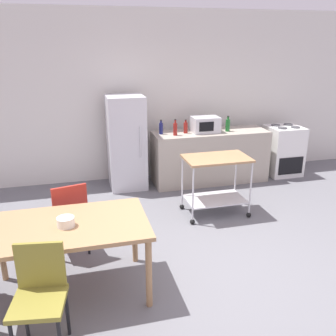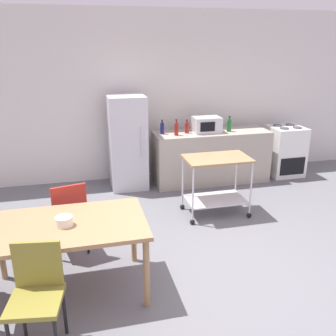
{
  "view_description": "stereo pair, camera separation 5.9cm",
  "coord_description": "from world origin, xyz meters",
  "px_view_note": "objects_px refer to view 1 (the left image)",
  "views": [
    {
      "loc": [
        -1.37,
        -3.21,
        2.37
      ],
      "look_at": [
        -0.23,
        1.2,
        0.8
      ],
      "focal_mm": 39.43,
      "sensor_mm": 36.0,
      "label": 1
    },
    {
      "loc": [
        -1.32,
        -3.22,
        2.37
      ],
      "look_at": [
        -0.23,
        1.2,
        0.8
      ],
      "focal_mm": 39.43,
      "sensor_mm": 36.0,
      "label": 2
    }
  ],
  "objects_px": {
    "stove_oven": "(283,150)",
    "kitchen_cart": "(216,176)",
    "bottle_soy_sauce": "(161,128)",
    "chair_olive": "(40,292)",
    "refrigerator": "(126,143)",
    "bottle_wine": "(186,127)",
    "dining_table": "(68,232)",
    "microwave": "(205,124)",
    "chair_red": "(69,213)",
    "bottle_sparkling_water": "(175,129)",
    "bottle_olive_oil": "(228,125)",
    "fruit_bowl": "(66,222)"
  },
  "relations": [
    {
      "from": "chair_olive",
      "to": "refrigerator",
      "type": "xyz_separation_m",
      "value": [
        1.19,
        3.34,
        0.26
      ]
    },
    {
      "from": "dining_table",
      "to": "bottle_sparkling_water",
      "type": "distance_m",
      "value": 3.06
    },
    {
      "from": "bottle_olive_oil",
      "to": "chair_olive",
      "type": "bearing_deg",
      "value": -132.5
    },
    {
      "from": "chair_red",
      "to": "stove_oven",
      "type": "xyz_separation_m",
      "value": [
        3.86,
        1.87,
        -0.07
      ]
    },
    {
      "from": "fruit_bowl",
      "to": "bottle_olive_oil",
      "type": "bearing_deg",
      "value": 43.62
    },
    {
      "from": "chair_red",
      "to": "bottle_olive_oil",
      "type": "xyz_separation_m",
      "value": [
        2.7,
        1.81,
        0.49
      ]
    },
    {
      "from": "stove_oven",
      "to": "kitchen_cart",
      "type": "height_order",
      "value": "stove_oven"
    },
    {
      "from": "chair_red",
      "to": "bottle_soy_sauce",
      "type": "xyz_separation_m",
      "value": [
        1.54,
        1.9,
        0.48
      ]
    },
    {
      "from": "chair_red",
      "to": "microwave",
      "type": "distance_m",
      "value": 3.0
    },
    {
      "from": "chair_red",
      "to": "bottle_soy_sauce",
      "type": "distance_m",
      "value": 2.49
    },
    {
      "from": "stove_oven",
      "to": "bottle_wine",
      "type": "distance_m",
      "value": 1.98
    },
    {
      "from": "fruit_bowl",
      "to": "bottle_wine",
      "type": "bearing_deg",
      "value": 53.27
    },
    {
      "from": "dining_table",
      "to": "microwave",
      "type": "bearing_deg",
      "value": 48.39
    },
    {
      "from": "stove_oven",
      "to": "bottle_olive_oil",
      "type": "bearing_deg",
      "value": -176.79
    },
    {
      "from": "refrigerator",
      "to": "bottle_wine",
      "type": "relative_size",
      "value": 6.77
    },
    {
      "from": "refrigerator",
      "to": "bottle_olive_oil",
      "type": "distance_m",
      "value": 1.76
    },
    {
      "from": "dining_table",
      "to": "chair_olive",
      "type": "xyz_separation_m",
      "value": [
        -0.23,
        -0.65,
        -0.15
      ]
    },
    {
      "from": "stove_oven",
      "to": "bottle_soy_sauce",
      "type": "xyz_separation_m",
      "value": [
        -2.32,
        0.03,
        0.55
      ]
    },
    {
      "from": "refrigerator",
      "to": "fruit_bowl",
      "type": "bearing_deg",
      "value": -109.56
    },
    {
      "from": "chair_olive",
      "to": "bottle_wine",
      "type": "height_order",
      "value": "bottle_wine"
    },
    {
      "from": "bottle_soy_sauce",
      "to": "bottle_sparkling_water",
      "type": "relative_size",
      "value": 0.9
    },
    {
      "from": "refrigerator",
      "to": "microwave",
      "type": "relative_size",
      "value": 3.37
    },
    {
      "from": "microwave",
      "to": "chair_red",
      "type": "bearing_deg",
      "value": -141.1
    },
    {
      "from": "bottle_soy_sauce",
      "to": "chair_red",
      "type": "bearing_deg",
      "value": -129.01
    },
    {
      "from": "kitchen_cart",
      "to": "bottle_wine",
      "type": "height_order",
      "value": "bottle_wine"
    },
    {
      "from": "chair_olive",
      "to": "refrigerator",
      "type": "relative_size",
      "value": 0.57
    },
    {
      "from": "chair_olive",
      "to": "bottle_sparkling_water",
      "type": "xyz_separation_m",
      "value": [
        1.97,
        3.14,
        0.49
      ]
    },
    {
      "from": "refrigerator",
      "to": "chair_red",
      "type": "bearing_deg",
      "value": -116.12
    },
    {
      "from": "chair_olive",
      "to": "bottle_soy_sauce",
      "type": "distance_m",
      "value": 3.76
    },
    {
      "from": "bottle_sparkling_water",
      "to": "bottle_wine",
      "type": "xyz_separation_m",
      "value": [
        0.21,
        0.11,
        -0.01
      ]
    },
    {
      "from": "microwave",
      "to": "bottle_olive_oil",
      "type": "xyz_separation_m",
      "value": [
        0.39,
        -0.05,
        -0.02
      ]
    },
    {
      "from": "chair_red",
      "to": "microwave",
      "type": "height_order",
      "value": "microwave"
    },
    {
      "from": "bottle_soy_sauce",
      "to": "bottle_olive_oil",
      "type": "bearing_deg",
      "value": -4.49
    },
    {
      "from": "stove_oven",
      "to": "kitchen_cart",
      "type": "relative_size",
      "value": 1.01
    },
    {
      "from": "stove_oven",
      "to": "refrigerator",
      "type": "bearing_deg",
      "value": 178.4
    },
    {
      "from": "dining_table",
      "to": "fruit_bowl",
      "type": "xyz_separation_m",
      "value": [
        -0.01,
        -0.04,
        0.12
      ]
    },
    {
      "from": "kitchen_cart",
      "to": "refrigerator",
      "type": "bearing_deg",
      "value": 127.76
    },
    {
      "from": "bottle_olive_oil",
      "to": "microwave",
      "type": "bearing_deg",
      "value": 172.74
    },
    {
      "from": "kitchen_cart",
      "to": "chair_red",
      "type": "bearing_deg",
      "value": -163.72
    },
    {
      "from": "kitchen_cart",
      "to": "bottle_sparkling_water",
      "type": "xyz_separation_m",
      "value": [
        -0.27,
        1.17,
        0.44
      ]
    },
    {
      "from": "stove_oven",
      "to": "bottle_olive_oil",
      "type": "relative_size",
      "value": 3.48
    },
    {
      "from": "chair_red",
      "to": "fruit_bowl",
      "type": "bearing_deg",
      "value": 76.04
    },
    {
      "from": "dining_table",
      "to": "bottle_sparkling_water",
      "type": "bearing_deg",
      "value": 54.99
    },
    {
      "from": "stove_oven",
      "to": "refrigerator",
      "type": "relative_size",
      "value": 0.59
    },
    {
      "from": "dining_table",
      "to": "stove_oven",
      "type": "distance_m",
      "value": 4.66
    },
    {
      "from": "bottle_soy_sauce",
      "to": "fruit_bowl",
      "type": "bearing_deg",
      "value": -120.11
    },
    {
      "from": "chair_olive",
      "to": "stove_oven",
      "type": "xyz_separation_m",
      "value": [
        4.09,
        3.26,
        -0.07
      ]
    },
    {
      "from": "bottle_sparkling_water",
      "to": "fruit_bowl",
      "type": "height_order",
      "value": "bottle_sparkling_water"
    },
    {
      "from": "kitchen_cart",
      "to": "bottle_sparkling_water",
      "type": "height_order",
      "value": "bottle_sparkling_water"
    },
    {
      "from": "bottle_olive_oil",
      "to": "fruit_bowl",
      "type": "height_order",
      "value": "bottle_olive_oil"
    }
  ]
}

